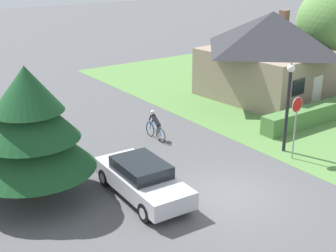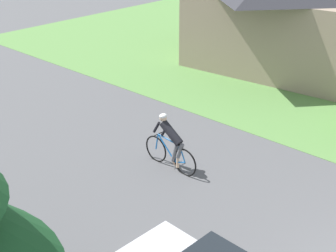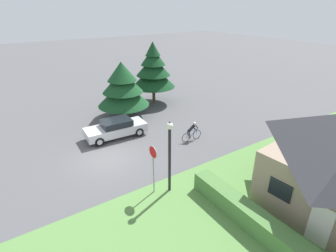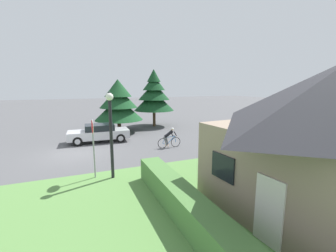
# 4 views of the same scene
# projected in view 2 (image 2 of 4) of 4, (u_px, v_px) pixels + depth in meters

# --- Properties ---
(cyclist) EXTENTS (0.44, 1.76, 1.46)m
(cyclist) POSITION_uv_depth(u_px,v_px,m) (170.00, 144.00, 11.79)
(cyclist) COLOR black
(cyclist) RESTS_ON ground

